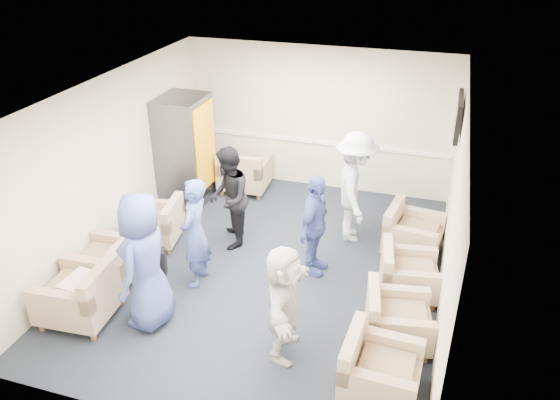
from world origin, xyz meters
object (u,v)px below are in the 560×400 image
(vending_machine, at_px, (186,150))
(person_mid_left, at_px, (195,233))
(armchair_left_far, at_px, (157,225))
(armchair_right_far, at_px, (410,234))
(armchair_corner, at_px, (244,174))
(person_back_left, at_px, (229,198))
(person_back_right, at_px, (355,188))
(armchair_left_mid, at_px, (110,264))
(armchair_right_near, at_px, (376,372))
(armchair_left_near, at_px, (84,295))
(armchair_right_midfar, at_px, (405,275))
(person_front_right, at_px, (284,303))
(person_front_left, at_px, (145,261))
(person_mid_right, at_px, (315,226))

(vending_machine, xyz_separation_m, person_mid_left, (1.25, -2.32, -0.17))
(armchair_left_far, relative_size, armchair_right_far, 0.98)
(armchair_corner, height_order, person_back_left, person_back_left)
(person_back_right, bearing_deg, armchair_left_mid, 111.29)
(armchair_left_mid, xyz_separation_m, armchair_right_near, (3.91, -0.94, -0.01))
(armchair_left_near, bearing_deg, vending_machine, 179.47)
(armchair_left_mid, xyz_separation_m, person_mid_left, (1.18, 0.40, 0.48))
(armchair_right_midfar, distance_m, armchair_corner, 4.01)
(armchair_right_far, bearing_deg, person_front_right, 164.03)
(armchair_right_far, bearing_deg, armchair_left_far, 111.66)
(person_front_left, xyz_separation_m, person_mid_right, (1.74, 1.70, -0.14))
(armchair_right_midfar, xyz_separation_m, person_mid_right, (-1.34, 0.15, 0.47))
(armchair_right_far, xyz_separation_m, person_back_left, (-2.76, -0.61, 0.50))
(armchair_right_near, distance_m, person_mid_right, 2.46)
(armchair_right_near, distance_m, armchair_right_midfar, 1.94)
(person_mid_right, bearing_deg, armchair_right_near, -143.05)
(armchair_left_mid, bearing_deg, person_back_left, 138.42)
(person_mid_right, bearing_deg, person_front_left, 141.04)
(armchair_left_far, height_order, person_front_left, person_front_left)
(armchair_left_near, bearing_deg, armchair_right_midfar, 110.56)
(armchair_left_far, relative_size, person_mid_right, 0.59)
(armchair_left_far, xyz_separation_m, armchair_right_near, (3.81, -2.14, 0.01))
(person_back_left, bearing_deg, armchair_left_near, -45.76)
(person_mid_left, bearing_deg, person_front_right, 55.42)
(armchair_right_midfar, relative_size, person_front_left, 0.48)
(person_back_right, relative_size, person_front_right, 1.23)
(armchair_left_near, distance_m, person_front_right, 2.69)
(person_mid_left, distance_m, person_mid_right, 1.69)
(armchair_right_near, relative_size, armchair_right_midfar, 0.96)
(person_mid_right, bearing_deg, armchair_corner, 47.56)
(armchair_right_far, height_order, person_back_right, person_back_right)
(armchair_right_midfar, height_order, person_front_right, person_front_right)
(armchair_left_near, distance_m, armchair_left_far, 1.96)
(person_front_right, bearing_deg, armchair_left_mid, 71.60)
(vending_machine, bearing_deg, armchair_right_near, -42.54)
(armchair_right_far, bearing_deg, armchair_right_midfar, -169.37)
(armchair_right_midfar, xyz_separation_m, armchair_corner, (-3.25, 2.35, 0.04))
(vending_machine, bearing_deg, person_back_left, -43.05)
(armchair_left_mid, xyz_separation_m, person_back_right, (3.06, 2.26, 0.58))
(person_front_left, bearing_deg, armchair_corner, -177.97)
(armchair_right_near, bearing_deg, armchair_left_far, 63.72)
(armchair_right_near, bearing_deg, person_front_right, 76.55)
(person_mid_left, height_order, person_front_right, person_mid_left)
(person_back_right, bearing_deg, armchair_right_near, 179.83)
(person_back_left, distance_m, person_mid_right, 1.50)
(person_back_right, bearing_deg, armchair_left_far, 94.69)
(person_front_left, distance_m, person_back_left, 2.07)
(armchair_right_near, bearing_deg, person_mid_left, 66.93)
(vending_machine, relative_size, person_mid_left, 1.21)
(person_mid_right, height_order, person_front_right, person_mid_right)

